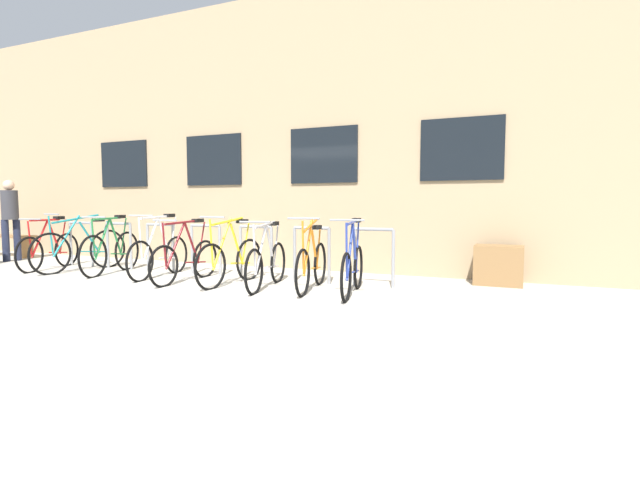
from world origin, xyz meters
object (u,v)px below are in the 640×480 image
at_px(bicycle_blue, 353,267).
at_px(planter_box, 498,265).
at_px(bicycle_green, 111,251).
at_px(bicycle_maroon, 186,258).
at_px(bicycle_silver, 267,263).
at_px(bicycle_red, 49,249).
at_px(bicycle_white, 159,254).
at_px(person_by_bench, 10,214).
at_px(bicycle_yellow, 231,260).
at_px(bicycle_teal, 81,249).
at_px(bicycle_orange, 312,264).
at_px(wooden_bench, 5,241).

bearing_deg(bicycle_blue, planter_box, 41.43).
relative_size(bicycle_green, bicycle_maroon, 1.00).
bearing_deg(bicycle_silver, bicycle_red, 179.05).
relative_size(bicycle_white, person_by_bench, 0.96).
bearing_deg(bicycle_yellow, bicycle_blue, -0.36).
xyz_separation_m(bicycle_teal, bicycle_orange, (4.69, -0.06, -0.04)).
height_order(bicycle_orange, wooden_bench, bicycle_orange).
bearing_deg(bicycle_silver, bicycle_green, 177.42).
bearing_deg(bicycle_yellow, bicycle_teal, 177.78).
bearing_deg(person_by_bench, bicycle_blue, -4.27).
distance_m(bicycle_white, bicycle_blue, 3.50).
height_order(bicycle_teal, bicycle_red, bicycle_teal).
bearing_deg(planter_box, person_by_bench, -174.25).
distance_m(bicycle_red, bicycle_green, 1.50).
bearing_deg(bicycle_maroon, bicycle_white, 163.47).
height_order(bicycle_red, planter_box, bicycle_red).
bearing_deg(bicycle_orange, bicycle_silver, -170.87).
xyz_separation_m(bicycle_yellow, wooden_bench, (-6.99, 1.07, -0.01)).
bearing_deg(bicycle_green, planter_box, 12.93).
bearing_deg(planter_box, bicycle_yellow, -157.37).
height_order(bicycle_blue, bicycle_orange, bicycle_orange).
bearing_deg(person_by_bench, bicycle_yellow, -5.54).
xyz_separation_m(bicycle_white, bicycle_orange, (2.85, -0.08, -0.01)).
relative_size(bicycle_red, bicycle_maroon, 0.96).
distance_m(bicycle_silver, planter_box, 3.49).
relative_size(bicycle_red, person_by_bench, 0.92).
distance_m(bicycle_yellow, bicycle_maroon, 0.80).
distance_m(bicycle_white, person_by_bench, 4.52).
xyz_separation_m(bicycle_red, bicycle_orange, (5.41, 0.03, -0.00)).
bearing_deg(bicycle_blue, bicycle_green, 178.49).
bearing_deg(wooden_bench, bicycle_yellow, -8.71).
relative_size(bicycle_yellow, planter_box, 2.34).
bearing_deg(bicycle_silver, bicycle_yellow, 176.59).
bearing_deg(planter_box, bicycle_white, -164.98).
bearing_deg(bicycle_yellow, bicycle_white, 174.61).
xyz_separation_m(bicycle_teal, bicycle_white, (1.83, 0.01, -0.02)).
xyz_separation_m(bicycle_white, bicycle_blue, (3.50, -0.16, -0.01)).
bearing_deg(person_by_bench, wooden_bench, 153.90).
xyz_separation_m(bicycle_silver, planter_box, (3.10, 1.60, -0.07)).
bearing_deg(person_by_bench, planter_box, 5.75).
height_order(bicycle_yellow, bicycle_blue, bicycle_yellow).
bearing_deg(bicycle_green, bicycle_orange, -0.56).
bearing_deg(bicycle_maroon, bicycle_silver, 1.35).
distance_m(bicycle_silver, bicycle_yellow, 0.65).
xyz_separation_m(bicycle_maroon, bicycle_orange, (2.12, 0.14, 0.00)).
relative_size(bicycle_white, bicycle_maroon, 1.01).
relative_size(bicycle_silver, person_by_bench, 0.95).
height_order(bicycle_silver, bicycle_red, bicycle_silver).
distance_m(bicycle_silver, wooden_bench, 7.72).
bearing_deg(bicycle_teal, bicycle_green, -1.70).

